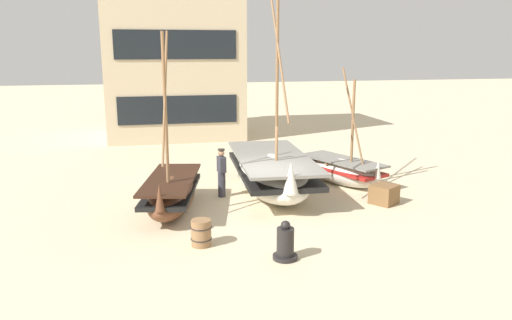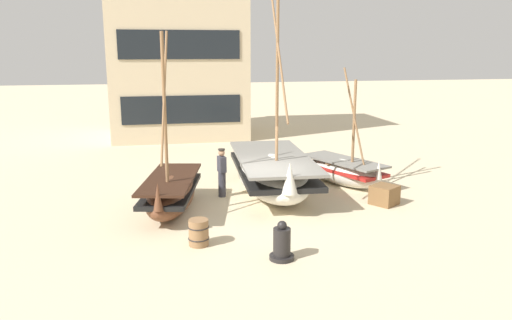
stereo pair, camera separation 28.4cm
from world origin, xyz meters
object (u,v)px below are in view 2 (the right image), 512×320
(wooden_barrel, at_px, (199,232))
(harbor_building_main, at_px, (177,45))
(fishing_boat_near_left, at_px, (344,171))
(fishing_boat_centre_large, at_px, (273,172))
(capstan_winch, at_px, (282,244))
(fishing_boat_far_right, at_px, (171,192))
(cargo_crate, at_px, (384,195))
(fisherman_by_hull, at_px, (222,173))

(wooden_barrel, distance_m, harbor_building_main, 17.89)
(fishing_boat_near_left, distance_m, fishing_boat_centre_large, 2.92)
(fishing_boat_near_left, bearing_deg, capstan_winch, -122.60)
(capstan_winch, bearing_deg, wooden_barrel, 146.22)
(fishing_boat_far_right, relative_size, harbor_building_main, 0.53)
(fishing_boat_far_right, bearing_deg, fishing_boat_near_left, 17.09)
(fishing_boat_centre_large, distance_m, harbor_building_main, 13.90)
(harbor_building_main, bearing_deg, capstan_winch, -85.23)
(cargo_crate, bearing_deg, fisherman_by_hull, 159.50)
(fishing_boat_near_left, relative_size, harbor_building_main, 0.42)
(fishing_boat_near_left, height_order, cargo_crate, fishing_boat_near_left)
(cargo_crate, xyz_separation_m, harbor_building_main, (-5.92, 14.91, 4.88))
(fishing_boat_far_right, bearing_deg, cargo_crate, -4.83)
(fishing_boat_near_left, bearing_deg, harbor_building_main, 113.93)
(capstan_winch, bearing_deg, fishing_boat_near_left, 57.40)
(wooden_barrel, bearing_deg, capstan_winch, -33.78)
(fishing_boat_centre_large, relative_size, capstan_winch, 7.83)
(fishing_boat_near_left, height_order, fishing_boat_far_right, fishing_boat_far_right)
(fisherman_by_hull, height_order, harbor_building_main, harbor_building_main)
(fisherman_by_hull, bearing_deg, cargo_crate, -20.50)
(fishing_boat_far_right, xyz_separation_m, fisherman_by_hull, (1.77, 1.33, 0.21))
(fisherman_by_hull, height_order, wooden_barrel, fisherman_by_hull)
(fishing_boat_near_left, relative_size, wooden_barrel, 6.21)
(cargo_crate, height_order, harbor_building_main, harbor_building_main)
(fishing_boat_far_right, height_order, cargo_crate, fishing_boat_far_right)
(cargo_crate, relative_size, harbor_building_main, 0.07)
(fishing_boat_near_left, xyz_separation_m, cargo_crate, (0.44, -2.56, -0.22))
(fishing_boat_centre_large, bearing_deg, cargo_crate, -31.19)
(fishing_boat_near_left, relative_size, fisherman_by_hull, 2.58)
(fishing_boat_centre_large, bearing_deg, fisherman_by_hull, -177.17)
(fishing_boat_centre_large, bearing_deg, harbor_building_main, 101.45)
(fishing_boat_near_left, distance_m, fisherman_by_hull, 4.72)
(fishing_boat_centre_large, xyz_separation_m, fisherman_by_hull, (-1.81, -0.09, 0.09))
(fishing_boat_far_right, relative_size, cargo_crate, 7.28)
(fisherman_by_hull, bearing_deg, fishing_boat_centre_large, 2.83)
(wooden_barrel, xyz_separation_m, cargo_crate, (6.27, 2.31, -0.03))
(wooden_barrel, bearing_deg, cargo_crate, 20.25)
(fishing_boat_far_right, relative_size, capstan_winch, 5.64)
(fishing_boat_near_left, relative_size, capstan_winch, 4.44)
(fishing_boat_centre_large, distance_m, cargo_crate, 3.88)
(fisherman_by_hull, bearing_deg, harbor_building_main, 93.56)
(fisherman_by_hull, distance_m, harbor_building_main, 13.73)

